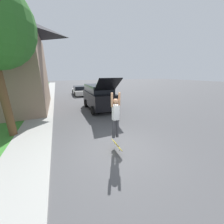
# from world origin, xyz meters

# --- Properties ---
(ground_plane) EXTENTS (120.00, 120.00, 0.00)m
(ground_plane) POSITION_xyz_m (0.00, 0.00, 0.00)
(ground_plane) COLOR #49494C
(sidewalk) EXTENTS (1.80, 80.00, 0.10)m
(sidewalk) POSITION_xyz_m (-3.60, 6.00, 0.05)
(sidewalk) COLOR #9E9E99
(sidewalk) RESTS_ON ground_plane
(suv_parked) EXTENTS (2.10, 5.18, 2.92)m
(suv_parked) POSITION_xyz_m (1.19, 6.49, 1.21)
(suv_parked) COLOR black
(suv_parked) RESTS_ON ground_plane
(car_down_street) EXTENTS (1.92, 4.39, 1.36)m
(car_down_street) POSITION_xyz_m (0.94, 15.49, 0.65)
(car_down_street) COLOR silver
(car_down_street) RESTS_ON ground_plane
(skateboarder) EXTENTS (0.41, 0.22, 1.93)m
(skateboarder) POSITION_xyz_m (-0.09, 0.11, 1.56)
(skateboarder) COLOR #38383D
(skateboarder) RESTS_ON ground_plane
(skateboard) EXTENTS (0.22, 0.82, 0.24)m
(skateboard) POSITION_xyz_m (-0.14, -0.12, 0.33)
(skateboard) COLOR #A89323
(skateboard) RESTS_ON ground_plane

